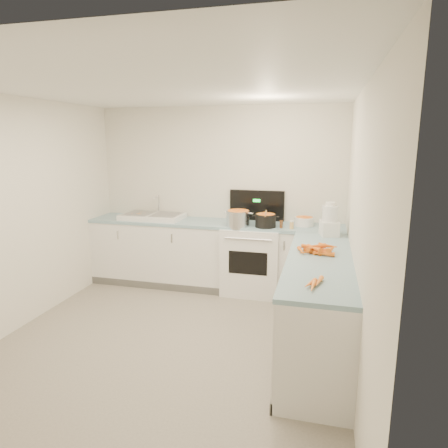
% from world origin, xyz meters
% --- Properties ---
extents(floor, '(3.50, 4.00, 0.00)m').
position_xyz_m(floor, '(0.00, 0.00, 0.00)').
color(floor, gray).
rests_on(floor, ground).
extents(ceiling, '(3.50, 4.00, 0.00)m').
position_xyz_m(ceiling, '(0.00, 0.00, 2.50)').
color(ceiling, silver).
rests_on(ceiling, ground).
extents(wall_back, '(3.50, 0.00, 2.50)m').
position_xyz_m(wall_back, '(0.00, 2.00, 1.25)').
color(wall_back, silver).
rests_on(wall_back, ground).
extents(wall_front, '(3.50, 0.00, 2.50)m').
position_xyz_m(wall_front, '(0.00, -2.00, 1.25)').
color(wall_front, silver).
rests_on(wall_front, ground).
extents(wall_left, '(0.00, 4.00, 2.50)m').
position_xyz_m(wall_left, '(-1.75, 0.00, 1.25)').
color(wall_left, silver).
rests_on(wall_left, ground).
extents(wall_right, '(0.00, 4.00, 2.50)m').
position_xyz_m(wall_right, '(1.75, 0.00, 1.25)').
color(wall_right, silver).
rests_on(wall_right, ground).
extents(counter_back, '(3.50, 0.62, 0.94)m').
position_xyz_m(counter_back, '(0.00, 1.70, 0.47)').
color(counter_back, white).
rests_on(counter_back, ground).
extents(counter_right, '(0.62, 2.20, 0.94)m').
position_xyz_m(counter_right, '(1.45, 0.30, 0.47)').
color(counter_right, white).
rests_on(counter_right, ground).
extents(stove, '(0.76, 0.65, 1.36)m').
position_xyz_m(stove, '(0.55, 1.69, 0.47)').
color(stove, white).
rests_on(stove, ground).
extents(sink, '(0.86, 0.52, 0.31)m').
position_xyz_m(sink, '(-0.90, 1.70, 0.98)').
color(sink, white).
rests_on(sink, counter_back).
extents(steel_pot, '(0.34, 0.34, 0.22)m').
position_xyz_m(steel_pot, '(0.38, 1.53, 1.03)').
color(steel_pot, silver).
rests_on(steel_pot, stove).
extents(black_pot, '(0.28, 0.28, 0.19)m').
position_xyz_m(black_pot, '(0.74, 1.55, 1.01)').
color(black_pot, black).
rests_on(black_pot, stove).
extents(wooden_spoon, '(0.07, 0.43, 0.02)m').
position_xyz_m(wooden_spoon, '(0.74, 1.55, 1.12)').
color(wooden_spoon, '#AD7A47').
rests_on(wooden_spoon, black_pot).
extents(mixing_bowl, '(0.31, 0.31, 0.11)m').
position_xyz_m(mixing_bowl, '(1.22, 1.76, 1.00)').
color(mixing_bowl, white).
rests_on(mixing_bowl, counter_back).
extents(extract_bottle, '(0.04, 0.04, 0.10)m').
position_xyz_m(extract_bottle, '(0.94, 1.54, 0.99)').
color(extract_bottle, '#593319').
rests_on(extract_bottle, counter_back).
extents(spice_jar, '(0.05, 0.05, 0.09)m').
position_xyz_m(spice_jar, '(1.07, 1.54, 0.98)').
color(spice_jar, '#E5B266').
rests_on(spice_jar, counter_back).
extents(food_processor, '(0.24, 0.27, 0.40)m').
position_xyz_m(food_processor, '(1.53, 1.28, 1.11)').
color(food_processor, white).
rests_on(food_processor, counter_right).
extents(carrot_pile, '(0.40, 0.29, 0.09)m').
position_xyz_m(carrot_pile, '(1.41, 0.49, 0.98)').
color(carrot_pile, orange).
rests_on(carrot_pile, counter_right).
extents(peeled_carrots, '(0.16, 0.32, 0.04)m').
position_xyz_m(peeled_carrots, '(1.42, -0.46, 0.96)').
color(peeled_carrots, orange).
rests_on(peeled_carrots, counter_right).
extents(peelings, '(0.19, 0.23, 0.01)m').
position_xyz_m(peelings, '(-1.09, 1.70, 1.02)').
color(peelings, tan).
rests_on(peelings, sink).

